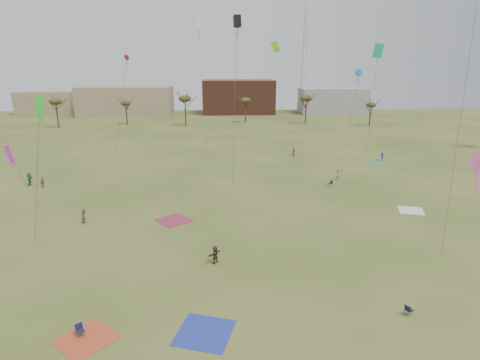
{
  "coord_description": "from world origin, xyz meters",
  "views": [
    {
      "loc": [
        -2.15,
        -28.94,
        17.56
      ],
      "look_at": [
        0.0,
        12.0,
        5.5
      ],
      "focal_mm": 29.56,
      "sensor_mm": 36.0,
      "label": 1
    }
  ],
  "objects_px": {
    "camp_chair_center": "(409,312)",
    "camp_chair_right": "(330,185)",
    "camp_chair_left": "(81,333)",
    "radio_tower": "(304,60)"
  },
  "relations": [
    {
      "from": "camp_chair_left",
      "to": "camp_chair_right",
      "type": "distance_m",
      "value": 41.58
    },
    {
      "from": "camp_chair_left",
      "to": "camp_chair_right",
      "type": "relative_size",
      "value": 1.0
    },
    {
      "from": "camp_chair_left",
      "to": "camp_chair_right",
      "type": "bearing_deg",
      "value": 13.56
    },
    {
      "from": "camp_chair_right",
      "to": "radio_tower",
      "type": "distance_m",
      "value": 101.45
    },
    {
      "from": "camp_chair_left",
      "to": "camp_chair_center",
      "type": "height_order",
      "value": "same"
    },
    {
      "from": "camp_chair_center",
      "to": "radio_tower",
      "type": "xyz_separation_m",
      "value": [
        18.59,
        129.82,
        18.95
      ]
    },
    {
      "from": "camp_chair_center",
      "to": "camp_chair_right",
      "type": "height_order",
      "value": "same"
    },
    {
      "from": "camp_chair_center",
      "to": "camp_chair_right",
      "type": "xyz_separation_m",
      "value": [
        2.85,
        31.41,
        0.0
      ]
    },
    {
      "from": "camp_chair_left",
      "to": "radio_tower",
      "type": "relative_size",
      "value": 0.02
    },
    {
      "from": "camp_chair_left",
      "to": "radio_tower",
      "type": "xyz_separation_m",
      "value": [
        41.66,
        130.92,
        18.95
      ]
    }
  ]
}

